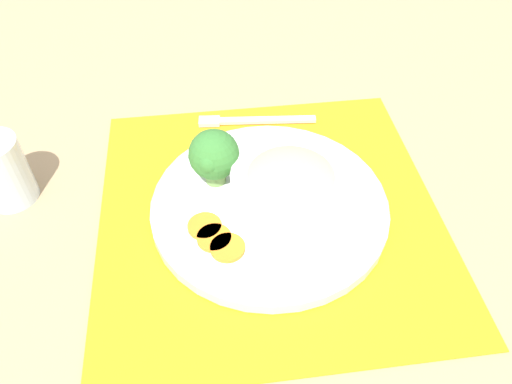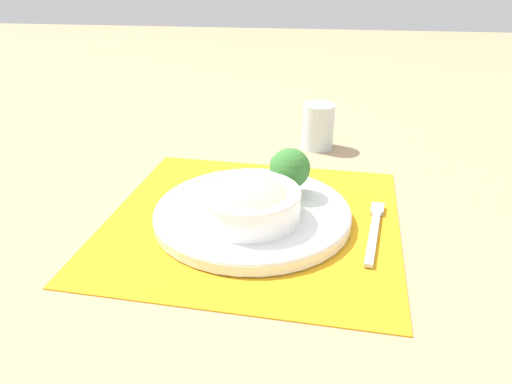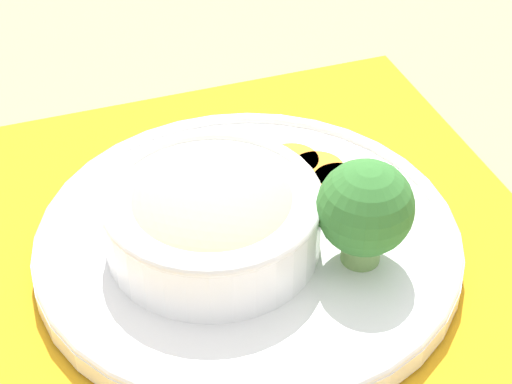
# 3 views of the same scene
# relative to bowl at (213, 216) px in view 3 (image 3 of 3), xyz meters

# --- Properties ---
(ground_plane) EXTENTS (4.00, 4.00, 0.00)m
(ground_plane) POSITION_rel_bowl_xyz_m (-0.00, 0.03, -0.05)
(ground_plane) COLOR tan
(placemat) EXTENTS (0.48, 0.47, 0.00)m
(placemat) POSITION_rel_bowl_xyz_m (-0.00, 0.03, -0.05)
(placemat) COLOR orange
(placemat) RESTS_ON ground_plane
(plate) EXTENTS (0.31, 0.31, 0.02)m
(plate) POSITION_rel_bowl_xyz_m (-0.00, 0.03, -0.03)
(plate) COLOR white
(plate) RESTS_ON placemat
(bowl) EXTENTS (0.15, 0.15, 0.06)m
(bowl) POSITION_rel_bowl_xyz_m (0.00, 0.00, 0.00)
(bowl) COLOR white
(bowl) RESTS_ON plate
(broccoli_floret) EXTENTS (0.07, 0.07, 0.08)m
(broccoli_floret) POSITION_rel_bowl_xyz_m (0.05, 0.09, 0.02)
(broccoli_floret) COLOR #759E51
(broccoli_floret) RESTS_ON plate
(carrot_slice_near) EXTENTS (0.04, 0.04, 0.01)m
(carrot_slice_near) POSITION_rel_bowl_xyz_m (-0.03, 0.11, -0.03)
(carrot_slice_near) COLOR orange
(carrot_slice_near) RESTS_ON plate
(carrot_slice_middle) EXTENTS (0.04, 0.04, 0.01)m
(carrot_slice_middle) POSITION_rel_bowl_xyz_m (-0.05, 0.10, -0.03)
(carrot_slice_middle) COLOR orange
(carrot_slice_middle) RESTS_ON plate
(carrot_slice_far) EXTENTS (0.04, 0.04, 0.01)m
(carrot_slice_far) POSITION_rel_bowl_xyz_m (-0.07, 0.09, -0.03)
(carrot_slice_far) COLOR orange
(carrot_slice_far) RESTS_ON plate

